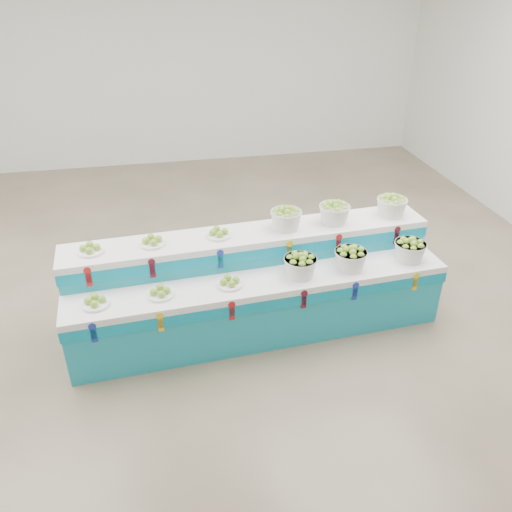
# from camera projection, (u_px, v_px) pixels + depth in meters

# --- Properties ---
(ground) EXTENTS (10.00, 10.00, 0.00)m
(ground) POSITION_uv_depth(u_px,v_px,m) (191.00, 305.00, 6.08)
(ground) COLOR brown
(ground) RESTS_ON ground
(back_wall) EXTENTS (10.00, 0.00, 10.00)m
(back_wall) POSITION_uv_depth(u_px,v_px,m) (158.00, 56.00, 9.32)
(back_wall) COLOR silver
(back_wall) RESTS_ON ground
(display_stand) EXTENTS (3.99, 1.26, 1.02)m
(display_stand) POSITION_uv_depth(u_px,v_px,m) (256.00, 285.00, 5.52)
(display_stand) COLOR teal
(display_stand) RESTS_ON ground
(plate_lower_left) EXTENTS (0.28, 0.28, 0.10)m
(plate_lower_left) POSITION_uv_depth(u_px,v_px,m) (95.00, 301.00, 4.81)
(plate_lower_left) COLOR white
(plate_lower_left) RESTS_ON display_stand
(plate_lower_mid) EXTENTS (0.28, 0.28, 0.10)m
(plate_lower_mid) POSITION_uv_depth(u_px,v_px,m) (160.00, 291.00, 4.95)
(plate_lower_mid) COLOR white
(plate_lower_mid) RESTS_ON display_stand
(plate_lower_right) EXTENTS (0.28, 0.28, 0.10)m
(plate_lower_right) POSITION_uv_depth(u_px,v_px,m) (230.00, 281.00, 5.11)
(plate_lower_right) COLOR white
(plate_lower_right) RESTS_ON display_stand
(basket_lower_left) EXTENTS (0.36, 0.36, 0.24)m
(basket_lower_left) POSITION_uv_depth(u_px,v_px,m) (300.00, 265.00, 5.24)
(basket_lower_left) COLOR silver
(basket_lower_left) RESTS_ON display_stand
(basket_lower_mid) EXTENTS (0.36, 0.36, 0.24)m
(basket_lower_mid) POSITION_uv_depth(u_px,v_px,m) (350.00, 258.00, 5.36)
(basket_lower_mid) COLOR silver
(basket_lower_mid) RESTS_ON display_stand
(basket_lower_right) EXTENTS (0.36, 0.36, 0.24)m
(basket_lower_right) POSITION_uv_depth(u_px,v_px,m) (410.00, 249.00, 5.52)
(basket_lower_right) COLOR silver
(basket_lower_right) RESTS_ON display_stand
(plate_upper_left) EXTENTS (0.28, 0.28, 0.10)m
(plate_upper_left) POSITION_uv_depth(u_px,v_px,m) (90.00, 248.00, 5.07)
(plate_upper_left) COLOR white
(plate_upper_left) RESTS_ON display_stand
(plate_upper_mid) EXTENTS (0.28, 0.28, 0.10)m
(plate_upper_mid) POSITION_uv_depth(u_px,v_px,m) (152.00, 240.00, 5.21)
(plate_upper_mid) COLOR white
(plate_upper_mid) RESTS_ON display_stand
(plate_upper_right) EXTENTS (0.28, 0.28, 0.10)m
(plate_upper_right) POSITION_uv_depth(u_px,v_px,m) (219.00, 232.00, 5.36)
(plate_upper_right) COLOR white
(plate_upper_right) RESTS_ON display_stand
(basket_upper_left) EXTENTS (0.36, 0.36, 0.24)m
(basket_upper_left) POSITION_uv_depth(u_px,v_px,m) (286.00, 218.00, 5.49)
(basket_upper_left) COLOR silver
(basket_upper_left) RESTS_ON display_stand
(basket_upper_mid) EXTENTS (0.36, 0.36, 0.24)m
(basket_upper_mid) POSITION_uv_depth(u_px,v_px,m) (334.00, 212.00, 5.62)
(basket_upper_mid) COLOR silver
(basket_upper_mid) RESTS_ON display_stand
(basket_upper_right) EXTENTS (0.36, 0.36, 0.24)m
(basket_upper_right) POSITION_uv_depth(u_px,v_px,m) (392.00, 205.00, 5.77)
(basket_upper_right) COLOR silver
(basket_upper_right) RESTS_ON display_stand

